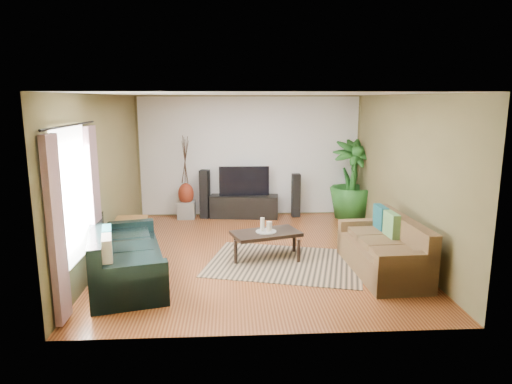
{
  "coord_description": "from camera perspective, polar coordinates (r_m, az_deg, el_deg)",
  "views": [
    {
      "loc": [
        -0.44,
        -7.48,
        2.63
      ],
      "look_at": [
        0.0,
        0.2,
        1.05
      ],
      "focal_mm": 32.0,
      "sensor_mm": 36.0,
      "label": 1
    }
  ],
  "objects": [
    {
      "name": "wall_back",
      "position": [
        10.31,
        -0.81,
        4.48
      ],
      "size": [
        5.0,
        0.0,
        5.0
      ],
      "primitive_type": "plane",
      "rotation": [
        1.57,
        0.0,
        0.0
      ],
      "color": "brown",
      "rests_on": "ground"
    },
    {
      "name": "sofa_right",
      "position": [
        7.28,
        15.52,
        -6.46
      ],
      "size": [
        0.95,
        1.94,
        0.85
      ],
      "primitive_type": "cube",
      "rotation": [
        0.0,
        0.0,
        -1.52
      ],
      "color": "brown",
      "rests_on": "floor"
    },
    {
      "name": "wall_left",
      "position": [
        7.86,
        -18.44,
        1.64
      ],
      "size": [
        0.0,
        5.5,
        5.5
      ],
      "primitive_type": "plane",
      "rotation": [
        1.57,
        0.0,
        1.57
      ],
      "color": "brown",
      "rests_on": "ground"
    },
    {
      "name": "side_table",
      "position": [
        8.35,
        -15.29,
        -5.12
      ],
      "size": [
        0.57,
        0.57,
        0.57
      ],
      "primitive_type": "cube",
      "rotation": [
        0.0,
        0.0,
        0.07
      ],
      "color": "brown",
      "rests_on": "floor"
    },
    {
      "name": "potted_plant",
      "position": [
        10.29,
        11.93,
        1.52
      ],
      "size": [
        1.04,
        1.04,
        1.74
      ],
      "primitive_type": "imported",
      "rotation": [
        0.0,
        0.0,
        0.07
      ],
      "color": "#1E541C",
      "rests_on": "floor"
    },
    {
      "name": "floor",
      "position": [
        7.94,
        0.08,
        -7.74
      ],
      "size": [
        5.5,
        5.5,
        0.0
      ],
      "primitive_type": "plane",
      "color": "#974E27",
      "rests_on": "ground"
    },
    {
      "name": "candle_tray",
      "position": [
        7.61,
        1.27,
        -4.95
      ],
      "size": [
        0.34,
        0.34,
        0.02
      ],
      "primitive_type": "cylinder",
      "color": "gray",
      "rests_on": "coffee_table"
    },
    {
      "name": "sofa_left",
      "position": [
        7.03,
        -15.91,
        -7.12
      ],
      "size": [
        1.5,
        2.44,
        0.85
      ],
      "primitive_type": "cube",
      "rotation": [
        0.0,
        0.0,
        1.82
      ],
      "color": "black",
      "rests_on": "floor"
    },
    {
      "name": "window_pane",
      "position": [
        6.34,
        -21.98,
        -0.43
      ],
      "size": [
        0.0,
        1.8,
        1.8
      ],
      "primitive_type": "plane",
      "rotation": [
        1.57,
        0.0,
        1.57
      ],
      "color": "white",
      "rests_on": "ground"
    },
    {
      "name": "speaker_left",
      "position": [
        10.21,
        -6.41,
        -0.26
      ],
      "size": [
        0.24,
        0.26,
        1.08
      ],
      "primitive_type": "cube",
      "rotation": [
        0.0,
        0.0,
        -0.25
      ],
      "color": "black",
      "rests_on": "floor"
    },
    {
      "name": "candle_mid",
      "position": [
        7.55,
        1.6,
        -4.36
      ],
      "size": [
        0.07,
        0.07,
        0.17
      ],
      "primitive_type": "cylinder",
      "color": "#F0E2CA",
      "rests_on": "candle_tray"
    },
    {
      "name": "television",
      "position": [
        10.14,
        -1.5,
        1.39
      ],
      "size": [
        1.11,
        0.06,
        0.65
      ],
      "primitive_type": "cube",
      "color": "black",
      "rests_on": "tv_stand"
    },
    {
      "name": "candle_tall",
      "position": [
        7.61,
        0.8,
        -4.04
      ],
      "size": [
        0.07,
        0.07,
        0.22
      ],
      "primitive_type": "cylinder",
      "color": "beige",
      "rests_on": "candle_tray"
    },
    {
      "name": "wall_front",
      "position": [
        4.92,
        1.96,
        -3.49
      ],
      "size": [
        5.0,
        0.0,
        5.0
      ],
      "primitive_type": "plane",
      "rotation": [
        -1.57,
        0.0,
        0.0
      ],
      "color": "brown",
      "rests_on": "ground"
    },
    {
      "name": "curtain_far",
      "position": [
        7.07,
        -19.54,
        -1.14
      ],
      "size": [
        0.08,
        0.35,
        2.2
      ],
      "primitive_type": "cube",
      "color": "gray",
      "rests_on": "ground"
    },
    {
      "name": "curtain_rod",
      "position": [
        6.21,
        -22.17,
        7.72
      ],
      "size": [
        0.03,
        1.9,
        0.03
      ],
      "primitive_type": "cylinder",
      "rotation": [
        1.57,
        0.0,
        0.0
      ],
      "color": "black",
      "rests_on": "ground"
    },
    {
      "name": "curtain_near",
      "position": [
        5.69,
        -23.69,
        -4.46
      ],
      "size": [
        0.08,
        0.35,
        2.2
      ],
      "primitive_type": "cube",
      "color": "gray",
      "rests_on": "ground"
    },
    {
      "name": "candle_short",
      "position": [
        7.66,
        1.76,
        -4.26
      ],
      "size": [
        0.07,
        0.07,
        0.14
      ],
      "primitive_type": "cylinder",
      "color": "beige",
      "rests_on": "candle_tray"
    },
    {
      "name": "pedestal",
      "position": [
        10.32,
        -8.68,
        -2.2
      ],
      "size": [
        0.39,
        0.39,
        0.38
      ],
      "primitive_type": "cube",
      "rotation": [
        0.0,
        0.0,
        -0.03
      ],
      "color": "gray",
      "rests_on": "floor"
    },
    {
      "name": "area_rug",
      "position": [
        7.51,
        3.64,
        -8.85
      ],
      "size": [
        2.79,
        2.29,
        0.01
      ],
      "primitive_type": "cube",
      "rotation": [
        0.0,
        0.0,
        -0.26
      ],
      "color": "tan",
      "rests_on": "floor"
    },
    {
      "name": "coffee_table",
      "position": [
        7.68,
        1.26,
        -6.62
      ],
      "size": [
        1.24,
        0.92,
        0.45
      ],
      "primitive_type": "cube",
      "rotation": [
        0.0,
        0.0,
        0.32
      ],
      "color": "black",
      "rests_on": "floor"
    },
    {
      "name": "tv_stand",
      "position": [
        10.26,
        -1.49,
        -1.79
      ],
      "size": [
        1.56,
        0.64,
        0.5
      ],
      "primitive_type": "cube",
      "rotation": [
        0.0,
        0.0,
        -0.12
      ],
      "color": "black",
      "rests_on": "floor"
    },
    {
      "name": "vase",
      "position": [
        10.24,
        -8.74,
        -0.23
      ],
      "size": [
        0.35,
        0.35,
        0.49
      ],
      "primitive_type": "ellipsoid",
      "color": "maroon",
      "rests_on": "pedestal"
    },
    {
      "name": "speaker_right",
      "position": [
        10.31,
        5.01,
        -0.42
      ],
      "size": [
        0.19,
        0.21,
        0.98
      ],
      "primitive_type": "cube",
      "rotation": [
        0.0,
        0.0,
        0.06
      ],
      "color": "black",
      "rests_on": "floor"
    },
    {
      "name": "ceiling",
      "position": [
        7.49,
        0.09,
        12.15
      ],
      "size": [
        5.5,
        5.5,
        0.0
      ],
      "primitive_type": "plane",
      "rotation": [
        3.14,
        0.0,
        0.0
      ],
      "color": "white",
      "rests_on": "ground"
    },
    {
      "name": "backwall_panel",
      "position": [
        10.3,
        -0.81,
        4.48
      ],
      "size": [
        4.9,
        0.0,
        4.9
      ],
      "primitive_type": "plane",
      "rotation": [
        1.57,
        0.0,
        0.0
      ],
      "color": "white",
      "rests_on": "ground"
    },
    {
      "name": "plant_pot",
      "position": [
        10.44,
        11.76,
        -2.52
      ],
      "size": [
        0.32,
        0.32,
        0.25
      ],
      "primitive_type": "cylinder",
      "color": "black",
      "rests_on": "floor"
    },
    {
      "name": "wall_right",
      "position": [
        8.13,
        17.97,
        1.99
      ],
      "size": [
        0.0,
        5.5,
        5.5
      ],
      "primitive_type": "plane",
      "rotation": [
        1.57,
        0.0,
        -1.57
      ],
      "color": "brown",
      "rests_on": "ground"
    }
  ]
}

